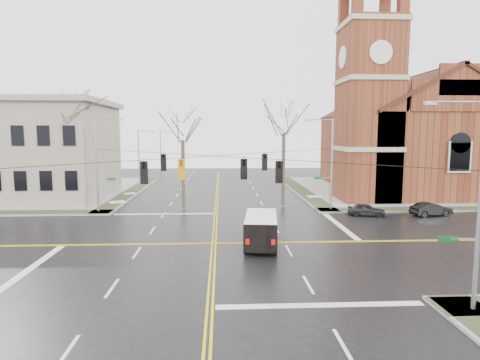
{
  "coord_description": "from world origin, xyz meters",
  "views": [
    {
      "loc": [
        0.55,
        -27.7,
        7.81
      ],
      "look_at": [
        2.13,
        6.0,
        3.79
      ],
      "focal_mm": 30.0,
      "sensor_mm": 36.0,
      "label": 1
    }
  ],
  "objects_px": {
    "tree_nw_far": "(74,117)",
    "parked_car_a": "(366,210)",
    "signal_pole_se": "(477,200)",
    "cargo_van": "(261,227)",
    "tree_ne": "(284,128)",
    "signal_pole_ne": "(330,161)",
    "streetlight_north_b": "(161,150)",
    "tree_nw_near": "(183,136)",
    "parked_car_b": "(431,209)",
    "signal_pole_nw": "(98,162)",
    "streetlight_north_a": "(140,157)",
    "church": "(404,128)"
  },
  "relations": [
    {
      "from": "signal_pole_nw",
      "to": "parked_car_b",
      "type": "relative_size",
      "value": 2.35
    },
    {
      "from": "signal_pole_se",
      "to": "parked_car_a",
      "type": "relative_size",
      "value": 2.63
    },
    {
      "from": "tree_nw_far",
      "to": "tree_ne",
      "type": "xyz_separation_m",
      "value": [
        21.29,
        0.03,
        -1.06
      ]
    },
    {
      "from": "signal_pole_se",
      "to": "tree_ne",
      "type": "distance_m",
      "value": 25.92
    },
    {
      "from": "streetlight_north_a",
      "to": "tree_nw_near",
      "type": "relative_size",
      "value": 0.77
    },
    {
      "from": "signal_pole_se",
      "to": "cargo_van",
      "type": "xyz_separation_m",
      "value": [
        -8.03,
        11.01,
        -3.7
      ]
    },
    {
      "from": "signal_pole_ne",
      "to": "tree_nw_far",
      "type": "xyz_separation_m",
      "value": [
        -25.56,
        2.32,
        4.36
      ]
    },
    {
      "from": "streetlight_north_b",
      "to": "tree_nw_near",
      "type": "distance_m",
      "value": 35.64
    },
    {
      "from": "streetlight_north_a",
      "to": "tree_nw_near",
      "type": "distance_m",
      "value": 16.74
    },
    {
      "from": "streetlight_north_a",
      "to": "tree_nw_far",
      "type": "relative_size",
      "value": 0.62
    },
    {
      "from": "parked_car_a",
      "to": "streetlight_north_a",
      "type": "bearing_deg",
      "value": 69.51
    },
    {
      "from": "streetlight_north_a",
      "to": "cargo_van",
      "type": "height_order",
      "value": "streetlight_north_a"
    },
    {
      "from": "streetlight_north_a",
      "to": "cargo_van",
      "type": "xyz_separation_m",
      "value": [
        13.94,
        -28.49,
        -3.22
      ]
    },
    {
      "from": "parked_car_a",
      "to": "tree_nw_near",
      "type": "distance_m",
      "value": 19.34
    },
    {
      "from": "church",
      "to": "streetlight_north_a",
      "type": "height_order",
      "value": "church"
    },
    {
      "from": "tree_ne",
      "to": "signal_pole_nw",
      "type": "bearing_deg",
      "value": -172.71
    },
    {
      "from": "streetlight_north_b",
      "to": "parked_car_b",
      "type": "distance_m",
      "value": 50.31
    },
    {
      "from": "parked_car_b",
      "to": "church",
      "type": "bearing_deg",
      "value": -25.5
    },
    {
      "from": "church",
      "to": "signal_pole_se",
      "type": "height_order",
      "value": "church"
    },
    {
      "from": "signal_pole_se",
      "to": "signal_pole_nw",
      "type": "bearing_deg",
      "value": 134.55
    },
    {
      "from": "church",
      "to": "tree_nw_near",
      "type": "distance_m",
      "value": 30.4
    },
    {
      "from": "church",
      "to": "cargo_van",
      "type": "distance_m",
      "value": 33.93
    },
    {
      "from": "signal_pole_ne",
      "to": "streetlight_north_a",
      "type": "relative_size",
      "value": 1.12
    },
    {
      "from": "tree_ne",
      "to": "streetlight_north_b",
      "type": "bearing_deg",
      "value": 117.41
    },
    {
      "from": "tree_ne",
      "to": "parked_car_a",
      "type": "bearing_deg",
      "value": -35.56
    },
    {
      "from": "parked_car_a",
      "to": "tree_ne",
      "type": "relative_size",
      "value": 0.3
    },
    {
      "from": "church",
      "to": "tree_nw_near",
      "type": "xyz_separation_m",
      "value": [
        -28.11,
        -11.54,
        -0.94
      ]
    },
    {
      "from": "streetlight_north_b",
      "to": "parked_car_b",
      "type": "xyz_separation_m",
      "value": [
        30.9,
        -39.52,
        -3.84
      ]
    },
    {
      "from": "streetlight_north_b",
      "to": "tree_ne",
      "type": "height_order",
      "value": "tree_ne"
    },
    {
      "from": "streetlight_north_b",
      "to": "parked_car_a",
      "type": "distance_m",
      "value": 46.57
    },
    {
      "from": "streetlight_north_a",
      "to": "streetlight_north_b",
      "type": "height_order",
      "value": "same"
    },
    {
      "from": "church",
      "to": "tree_ne",
      "type": "height_order",
      "value": "church"
    },
    {
      "from": "signal_pole_ne",
      "to": "parked_car_b",
      "type": "distance_m",
      "value": 10.36
    },
    {
      "from": "parked_car_b",
      "to": "tree_nw_near",
      "type": "height_order",
      "value": "tree_nw_near"
    },
    {
      "from": "church",
      "to": "tree_nw_far",
      "type": "height_order",
      "value": "church"
    },
    {
      "from": "tree_nw_far",
      "to": "tree_ne",
      "type": "bearing_deg",
      "value": 0.09
    },
    {
      "from": "streetlight_north_b",
      "to": "tree_ne",
      "type": "bearing_deg",
      "value": -62.59
    },
    {
      "from": "streetlight_north_b",
      "to": "tree_nw_near",
      "type": "xyz_separation_m",
      "value": [
        7.31,
        -34.75,
        3.03
      ]
    },
    {
      "from": "parked_car_b",
      "to": "streetlight_north_b",
      "type": "bearing_deg",
      "value": 28.01
    },
    {
      "from": "signal_pole_nw",
      "to": "church",
      "type": "bearing_deg",
      "value": 20.21
    },
    {
      "from": "parked_car_b",
      "to": "tree_nw_far",
      "type": "xyz_separation_m",
      "value": [
        -34.48,
        5.34,
        8.68
      ]
    },
    {
      "from": "church",
      "to": "cargo_van",
      "type": "xyz_separation_m",
      "value": [
        -21.47,
        -25.27,
        -7.19
      ]
    },
    {
      "from": "church",
      "to": "tree_ne",
      "type": "bearing_deg",
      "value": -148.32
    },
    {
      "from": "cargo_van",
      "to": "tree_nw_far",
      "type": "distance_m",
      "value": 24.02
    },
    {
      "from": "tree_ne",
      "to": "church",
      "type": "bearing_deg",
      "value": 31.68
    },
    {
      "from": "tree_nw_near",
      "to": "streetlight_north_a",
      "type": "bearing_deg",
      "value": 116.36
    },
    {
      "from": "church",
      "to": "parked_car_a",
      "type": "relative_size",
      "value": 8.03
    },
    {
      "from": "signal_pole_ne",
      "to": "tree_ne",
      "type": "height_order",
      "value": "tree_ne"
    },
    {
      "from": "tree_nw_far",
      "to": "parked_car_a",
      "type": "bearing_deg",
      "value": -10.07
    },
    {
      "from": "signal_pole_ne",
      "to": "parked_car_b",
      "type": "relative_size",
      "value": 2.35
    }
  ]
}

